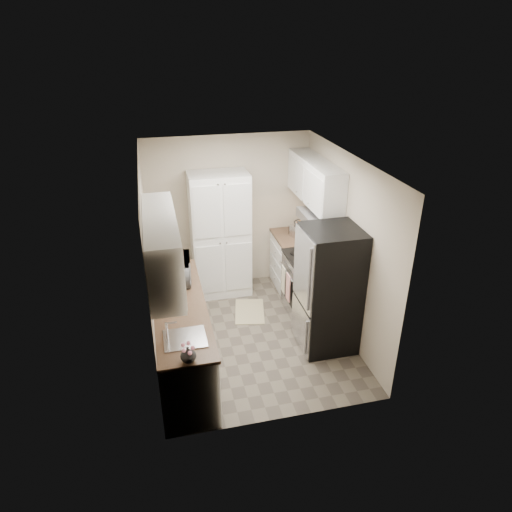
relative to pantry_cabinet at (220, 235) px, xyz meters
The scene contains 16 objects.
ground 1.66m from the pantry_cabinet, 81.35° to the right, with size 3.20×3.20×0.00m, color #665B4C.
room_shell 1.48m from the pantry_cabinet, 82.18° to the right, with size 2.64×3.24×2.52m.
pantry_cabinet is the anchor object (origin of this frame).
base_cabinet_left 2.00m from the pantry_cabinet, 114.36° to the right, with size 0.60×2.30×0.88m, color white.
countertop_left 1.92m from the pantry_cabinet, 114.36° to the right, with size 0.63×2.33×0.04m, color brown.
base_cabinet_right 1.32m from the pantry_cabinet, ahead, with size 0.60×0.80×0.88m, color white.
countertop_right 1.20m from the pantry_cabinet, ahead, with size 0.63×0.83×0.04m, color brown.
electric_range 1.58m from the pantry_cabinet, 38.22° to the right, with size 0.71×0.78×1.13m.
refrigerator 2.07m from the pantry_cabinet, 56.54° to the right, with size 0.70×0.72×1.70m, color #B7B7BC.
microwave 1.38m from the pantry_cabinet, 124.00° to the right, with size 0.56×0.38×0.31m, color silver.
wine_bottle 1.18m from the pantry_cabinet, 139.32° to the right, with size 0.07×0.07×0.27m, color black.
flower_vase 2.94m from the pantry_cabinet, 105.52° to the right, with size 0.16×0.16×0.17m, color silver.
cutting_board 1.01m from the pantry_cabinet, 138.94° to the right, with size 0.02×0.23×0.29m, color #4D9236.
toaster_oven 1.30m from the pantry_cabinet, ahead, with size 0.26×0.34×0.19m, color silver.
fruit_basket 1.30m from the pantry_cabinet, ahead, with size 0.26×0.26×0.11m, color orange, non-canonical shape.
kitchen_mat 1.27m from the pantry_cabinet, 67.50° to the right, with size 0.44×0.70×0.01m, color #CBBC8B.
Camera 1 is at (-1.17, -5.19, 3.86)m, focal length 32.00 mm.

